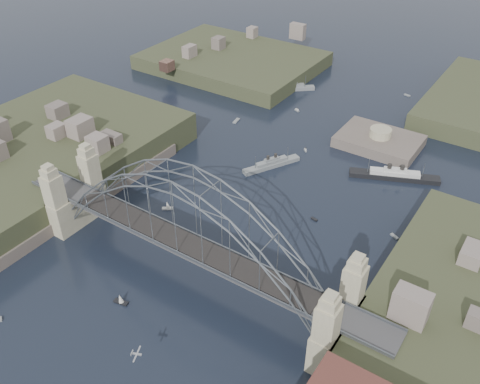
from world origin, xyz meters
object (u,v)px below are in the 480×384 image
(naval_cruiser_far, at_px, (291,88))
(bridge, at_px, (186,228))
(fort_island, at_px, (378,147))
(naval_cruiser_near, at_px, (271,164))
(ocean_liner, at_px, (394,176))

(naval_cruiser_far, bearing_deg, bridge, -73.29)
(naval_cruiser_far, bearing_deg, fort_island, -26.19)
(naval_cruiser_near, bearing_deg, bridge, -80.47)
(fort_island, bearing_deg, naval_cruiser_far, 153.81)
(naval_cruiser_near, bearing_deg, ocean_liner, 23.71)
(bridge, bearing_deg, ocean_liner, 69.20)
(naval_cruiser_near, height_order, naval_cruiser_far, naval_cruiser_far)
(naval_cruiser_near, xyz_separation_m, ocean_liner, (28.86, 12.67, 0.09))
(naval_cruiser_near, height_order, ocean_liner, ocean_liner)
(bridge, xyz_separation_m, ocean_liner, (21.49, 56.57, -11.47))
(naval_cruiser_near, distance_m, ocean_liner, 31.52)
(ocean_liner, bearing_deg, bridge, -110.80)
(bridge, distance_m, naval_cruiser_far, 93.68)
(ocean_liner, bearing_deg, naval_cruiser_far, 146.04)
(bridge, relative_size, naval_cruiser_near, 5.41)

